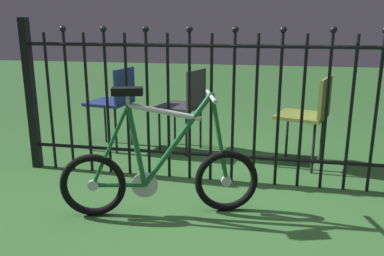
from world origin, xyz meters
TOP-DOWN VIEW (x-y plane):
  - ground_plane at (0.00, 0.00)m, footprint 20.00×20.00m
  - iron_fence at (-0.08, 0.56)m, footprint 3.46×0.07m
  - bicycle at (-0.33, -0.11)m, footprint 1.32×0.50m
  - chair_charcoal at (-0.44, 1.29)m, footprint 0.49×0.48m
  - chair_olive at (0.74, 1.07)m, footprint 0.52×0.52m
  - chair_navy at (-1.18, 1.23)m, footprint 0.46×0.45m

SIDE VIEW (x-z plane):
  - ground_plane at x=0.00m, z-range 0.00..0.00m
  - bicycle at x=-0.33m, z-range -0.15..0.74m
  - chair_olive at x=0.74m, z-range 0.10..0.93m
  - chair_charcoal at x=-0.44m, z-range 0.10..0.94m
  - chair_navy at x=-1.18m, z-range 0.11..0.96m
  - iron_fence at x=-0.08m, z-range 0.00..1.33m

